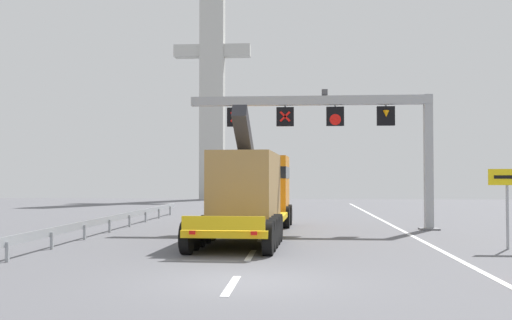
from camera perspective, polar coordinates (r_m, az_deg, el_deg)
name	(u,v)px	position (r m, az deg, el deg)	size (l,w,h in m)	color
ground	(245,282)	(14.62, -1.09, -11.69)	(112.00, 112.00, 0.00)	#5B5B60
lane_markings	(275,217)	(38.24, 1.87, -5.51)	(0.20, 62.17, 0.01)	silver
edge_line_right	(411,235)	(26.89, 14.77, -7.06)	(0.20, 63.00, 0.01)	silver
overhead_lane_gantry	(341,120)	(29.38, 8.26, 3.81)	(12.13, 0.90, 6.89)	#9EA0A5
heavy_haul_truck_yellow	(254,190)	(26.65, -0.24, -2.89)	(3.49, 14.14, 5.30)	yellow
exit_sign_yellow	(507,189)	(22.69, 23.17, -2.60)	(1.33, 0.15, 2.84)	#9EA0A5
guardrail_left	(109,220)	(28.10, -14.08, -5.69)	(0.13, 28.56, 0.76)	#999EA3
bridge_pylon_distant	(212,76)	(70.16, -4.25, 8.07)	(9.00, 2.00, 28.17)	#B7B7B2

